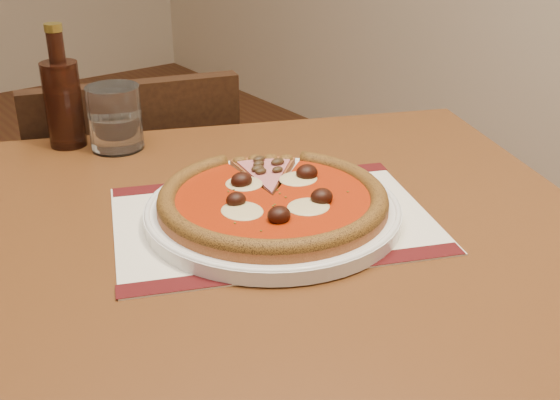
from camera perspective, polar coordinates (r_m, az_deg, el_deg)
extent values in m
cube|color=brown|center=(0.89, 0.77, -3.34)|extent=(1.06, 1.06, 0.04)
cylinder|color=brown|center=(1.38, -17.48, -11.56)|extent=(0.05, 0.05, 0.71)
cylinder|color=brown|center=(1.47, 10.89, -8.21)|extent=(0.05, 0.05, 0.71)
cube|color=black|center=(1.59, -11.68, -3.78)|extent=(0.48, 0.48, 0.04)
cylinder|color=black|center=(1.86, -6.88, -6.19)|extent=(0.03, 0.03, 0.38)
cylinder|color=black|center=(1.84, -17.08, -7.79)|extent=(0.03, 0.03, 0.38)
cylinder|color=black|center=(1.60, -4.05, -12.11)|extent=(0.03, 0.03, 0.38)
cylinder|color=black|center=(1.56, -16.17, -14.18)|extent=(0.03, 0.03, 0.38)
cube|color=black|center=(1.34, -11.32, 1.01)|extent=(0.38, 0.15, 0.40)
cube|color=silver|center=(0.90, -0.58, -1.58)|extent=(0.48, 0.42, 0.00)
cylinder|color=white|center=(0.90, -0.58, -1.01)|extent=(0.33, 0.33, 0.02)
cylinder|color=brown|center=(0.89, -0.59, -0.14)|extent=(0.29, 0.29, 0.01)
torus|color=#925D1F|center=(0.89, -0.59, 0.21)|extent=(0.29, 0.29, 0.02)
cylinder|color=#AF2608|center=(0.89, -0.59, 0.27)|extent=(0.25, 0.25, 0.00)
ellipsoid|color=beige|center=(0.92, -2.80, 1.45)|extent=(0.05, 0.04, 0.01)
ellipsoid|color=beige|center=(0.83, -4.19, -1.25)|extent=(0.05, 0.04, 0.01)
ellipsoid|color=beige|center=(0.86, 2.08, -0.30)|extent=(0.05, 0.04, 0.01)
ellipsoid|color=beige|center=(0.95, 2.03, 2.25)|extent=(0.05, 0.04, 0.01)
ellipsoid|color=black|center=(0.92, -3.48, 2.25)|extent=(0.03, 0.03, 0.02)
ellipsoid|color=black|center=(0.85, -5.98, 0.07)|extent=(0.03, 0.03, 0.02)
ellipsoid|color=black|center=(0.83, -0.14, -0.41)|extent=(0.03, 0.03, 0.02)
ellipsoid|color=black|center=(0.86, 5.17, 0.63)|extent=(0.03, 0.03, 0.02)
ellipsoid|color=black|center=(0.92, 1.69, 2.50)|extent=(0.03, 0.03, 0.02)
ellipsoid|color=#382414|center=(0.94, -0.32, 2.14)|extent=(0.02, 0.01, 0.01)
ellipsoid|color=#382414|center=(0.98, -0.53, 3.07)|extent=(0.02, 0.01, 0.01)
ellipsoid|color=#382414|center=(0.94, -0.86, 2.14)|extent=(0.02, 0.01, 0.01)
ellipsoid|color=#382414|center=(0.98, -1.46, 3.04)|extent=(0.02, 0.01, 0.01)
ellipsoid|color=#382414|center=(0.94, -1.39, 2.10)|extent=(0.02, 0.01, 0.01)
ellipsoid|color=#382414|center=(0.97, -2.38, 2.95)|extent=(0.02, 0.01, 0.01)
cylinder|color=white|center=(1.15, -13.26, 6.51)|extent=(0.11, 0.11, 0.10)
cylinder|color=#32150C|center=(1.18, -17.17, 7.41)|extent=(0.06, 0.06, 0.14)
cylinder|color=#32150C|center=(1.15, -17.73, 11.54)|extent=(0.03, 0.03, 0.06)
cylinder|color=olive|center=(1.15, -17.96, 13.20)|extent=(0.03, 0.03, 0.01)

